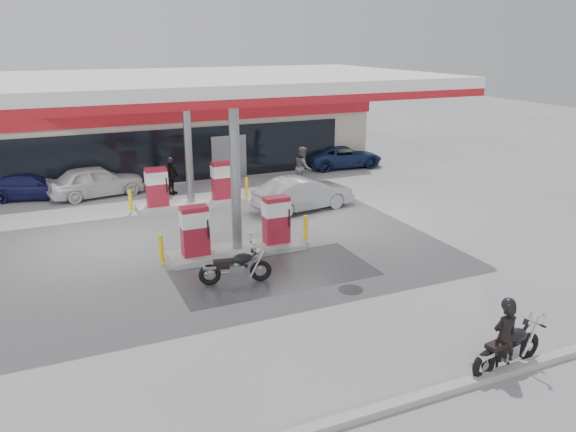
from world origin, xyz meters
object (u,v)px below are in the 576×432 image
(main_motorcycle, at_px, (508,348))
(parked_car_left, at_px, (32,186))
(pump_island_far, at_px, (191,190))
(parked_car_right, at_px, (343,156))
(biker_main, at_px, (504,337))
(parked_motorcycle, at_px, (237,267))
(sedan_white, at_px, (96,181))
(attendant, at_px, (303,167))
(hatchback_silver, at_px, (303,194))
(biker_walking, at_px, (171,177))
(pump_island_near, at_px, (237,233))

(main_motorcycle, relative_size, parked_car_left, 0.52)
(pump_island_far, xyz_separation_m, parked_car_right, (9.59, 4.00, -0.11))
(biker_main, bearing_deg, parked_car_left, -60.04)
(main_motorcycle, xyz_separation_m, parked_motorcycle, (-3.89, 6.56, 0.01))
(pump_island_far, distance_m, parked_car_right, 10.39)
(biker_main, bearing_deg, main_motorcycle, -166.54)
(sedan_white, relative_size, attendant, 2.16)
(biker_main, height_order, hatchback_silver, biker_main)
(sedan_white, bearing_deg, parked_motorcycle, -175.98)
(main_motorcycle, distance_m, sedan_white, 19.16)
(hatchback_silver, bearing_deg, attendant, -33.74)
(parked_motorcycle, height_order, parked_car_left, parked_car_left)
(parked_motorcycle, xyz_separation_m, parked_car_left, (-5.33, 12.23, 0.10))
(main_motorcycle, height_order, parked_car_left, parked_car_left)
(parked_motorcycle, bearing_deg, main_motorcycle, -46.92)
(biker_walking, bearing_deg, parked_car_right, -32.05)
(biker_main, xyz_separation_m, hatchback_silver, (1.21, 12.39, -0.11))
(pump_island_near, height_order, parked_motorcycle, pump_island_near)
(attendant, height_order, biker_walking, attendant)
(main_motorcycle, relative_size, hatchback_silver, 0.50)
(pump_island_near, distance_m, hatchback_silver, 5.45)
(main_motorcycle, relative_size, biker_walking, 1.29)
(attendant, bearing_deg, parked_motorcycle, 164.71)
(hatchback_silver, bearing_deg, parked_car_left, 49.13)
(main_motorcycle, xyz_separation_m, biker_walking, (-3.42, 16.99, 0.33))
(attendant, distance_m, parked_car_left, 12.21)
(sedan_white, bearing_deg, hatchback_silver, -135.76)
(main_motorcycle, height_order, parked_motorcycle, parked_motorcycle)
(sedan_white, xyz_separation_m, parked_car_right, (13.06, 0.80, -0.11))
(parked_motorcycle, xyz_separation_m, attendant, (6.50, 9.23, 0.48))
(parked_car_right, bearing_deg, biker_walking, 103.84)
(main_motorcycle, bearing_deg, attendant, 72.66)
(parked_car_left, relative_size, biker_walking, 2.48)
(pump_island_near, distance_m, parked_car_right, 13.85)
(parked_motorcycle, height_order, biker_walking, biker_walking)
(biker_main, distance_m, biker_walking, 17.32)
(biker_main, distance_m, parked_car_right, 19.97)
(main_motorcycle, distance_m, biker_main, 0.38)
(parked_motorcycle, bearing_deg, attendant, 67.24)
(attendant, distance_m, parked_car_right, 4.91)
(attendant, distance_m, biker_walking, 6.16)
(pump_island_far, bearing_deg, main_motorcycle, -78.17)
(attendant, bearing_deg, biker_walking, 98.62)
(pump_island_near, distance_m, parked_car_left, 11.72)
(pump_island_near, distance_m, biker_main, 9.29)
(pump_island_near, height_order, hatchback_silver, pump_island_near)
(attendant, xyz_separation_m, parked_car_right, (3.87, 3.00, -0.37))
(biker_walking, bearing_deg, main_motorcycle, -120.94)
(parked_car_left, bearing_deg, hatchback_silver, -108.02)
(pump_island_near, bearing_deg, pump_island_far, 90.00)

